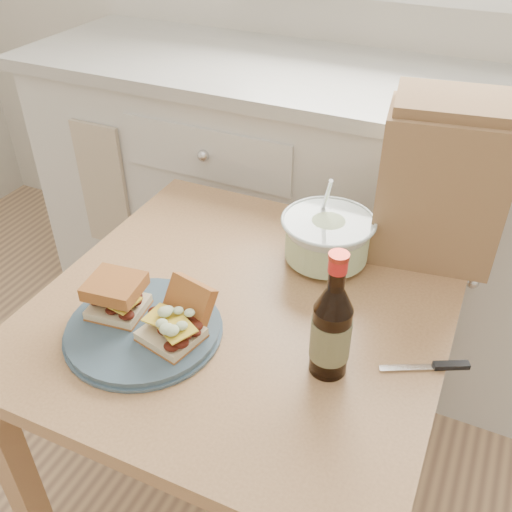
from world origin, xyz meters
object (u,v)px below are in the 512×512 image
at_px(dining_table, 244,339).
at_px(coleslaw_bowl, 327,240).
at_px(plate, 144,329).
at_px(beer_bottle, 331,329).
at_px(paper_bag, 441,187).

height_order(dining_table, coleslaw_bowl, coleslaw_bowl).
relative_size(dining_table, plate, 2.81).
xyz_separation_m(coleslaw_bowl, beer_bottle, (0.12, -0.32, 0.04)).
relative_size(coleslaw_bowl, paper_bag, 0.61).
relative_size(dining_table, paper_bag, 2.44).
bearing_deg(dining_table, paper_bag, 47.95).
height_order(plate, paper_bag, paper_bag).
xyz_separation_m(plate, paper_bag, (0.45, 0.52, 0.16)).
bearing_deg(beer_bottle, coleslaw_bowl, 104.54).
height_order(dining_table, plate, plate).
relative_size(beer_bottle, paper_bag, 0.75).
relative_size(dining_table, coleslaw_bowl, 3.97).
distance_m(dining_table, paper_bag, 0.55).
xyz_separation_m(dining_table, beer_bottle, (0.22, -0.10, 0.20)).
xyz_separation_m(plate, beer_bottle, (0.36, 0.06, 0.09)).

